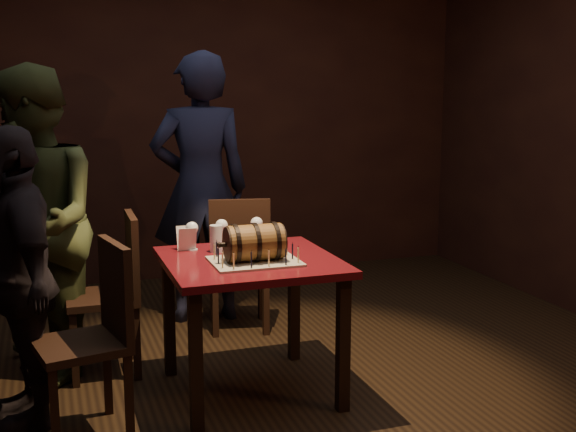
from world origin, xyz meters
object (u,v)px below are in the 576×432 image
at_px(wine_glass_left, 192,229).
at_px(chair_left_rear, 116,285).
at_px(barrel_cake, 254,243).
at_px(person_left_rear, 34,225).
at_px(pub_table, 250,278).
at_px(pint_of_ale, 216,239).
at_px(chair_back, 239,257).
at_px(person_back, 200,188).
at_px(wine_glass_right, 257,224).
at_px(wine_glass_mid, 222,227).
at_px(chair_left_front, 97,328).
at_px(person_left_front, 19,278).

height_order(wine_glass_left, chair_left_rear, chair_left_rear).
xyz_separation_m(barrel_cake, person_left_rear, (-1.08, 0.68, 0.03)).
xyz_separation_m(pub_table, pint_of_ale, (-0.13, 0.21, 0.18)).
xyz_separation_m(chair_back, chair_left_rear, (-0.85, -0.44, 0.00)).
relative_size(chair_back, person_back, 0.49).
xyz_separation_m(person_back, person_left_rear, (-1.10, -0.76, -0.06)).
bearing_deg(barrel_cake, wine_glass_right, 72.21).
bearing_deg(pint_of_ale, chair_back, 66.66).
distance_m(barrel_cake, wine_glass_right, 0.44).
relative_size(wine_glass_mid, chair_left_rear, 0.17).
xyz_separation_m(chair_left_front, person_left_rear, (-0.26, 0.80, 0.37)).
bearing_deg(pub_table, wine_glass_right, 67.85).
relative_size(wine_glass_left, chair_left_rear, 0.17).
distance_m(chair_back, person_left_front, 1.68).
bearing_deg(wine_glass_left, wine_glass_right, 3.94).
distance_m(wine_glass_mid, person_left_rear, 1.04).
xyz_separation_m(pub_table, wine_glass_left, (-0.25, 0.29, 0.23)).
distance_m(chair_left_rear, person_left_front, 0.76).
xyz_separation_m(wine_glass_right, person_left_rear, (-1.21, 0.26, 0.02)).
xyz_separation_m(barrel_cake, pint_of_ale, (-0.13, 0.30, -0.03)).
xyz_separation_m(person_back, person_left_front, (-1.17, -1.34, -0.21)).
bearing_deg(chair_left_front, person_back, 61.67).
bearing_deg(wine_glass_left, barrel_cake, -57.52).
relative_size(chair_back, chair_left_front, 1.00).
relative_size(pub_table, person_left_rear, 0.51).
bearing_deg(pint_of_ale, pub_table, -56.93).
bearing_deg(person_back, chair_left_front, 66.26).
height_order(wine_glass_mid, person_back, person_back).
xyz_separation_m(wine_glass_mid, person_left_rear, (-1.01, 0.27, 0.02)).
bearing_deg(barrel_cake, wine_glass_left, 122.48).
bearing_deg(barrel_cake, person_left_rear, 147.74).
bearing_deg(person_back, pint_of_ale, 86.88).
distance_m(pub_table, person_back, 1.38).
distance_m(pint_of_ale, chair_back, 0.89).
distance_m(barrel_cake, pint_of_ale, 0.33).
relative_size(wine_glass_mid, person_left_front, 0.11).
relative_size(pint_of_ale, chair_back, 0.16).
distance_m(chair_back, chair_left_front, 1.56).
height_order(chair_back, chair_left_rear, same).
bearing_deg(pint_of_ale, barrel_cake, -66.58).
height_order(wine_glass_mid, chair_left_front, chair_left_front).
relative_size(pint_of_ale, person_left_rear, 0.08).
bearing_deg(wine_glass_right, chair_back, 84.22).
relative_size(chair_left_rear, person_left_rear, 0.52).
height_order(chair_back, person_left_rear, person_left_rear).
relative_size(barrel_cake, chair_left_front, 0.38).
xyz_separation_m(barrel_cake, chair_left_front, (-0.82, -0.12, -0.33)).
bearing_deg(person_left_rear, chair_back, 95.33).
bearing_deg(chair_left_front, chair_left_rear, 77.70).
relative_size(barrel_cake, person_left_front, 0.24).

